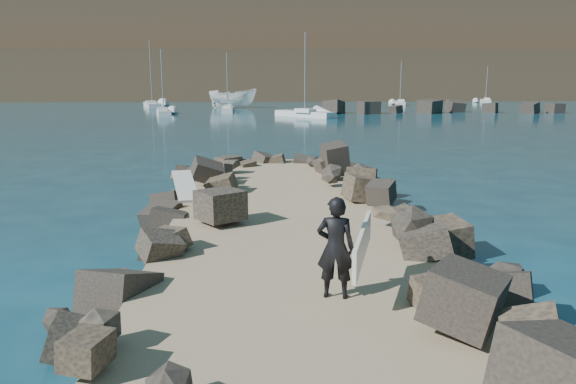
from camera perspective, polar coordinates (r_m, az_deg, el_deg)
The scene contains 15 objects.
ground at distance 15.17m, azimuth -0.21°, elevation -4.81°, with size 800.00×800.00×0.00m, color #0F384C.
jetty at distance 13.17m, azimuth 0.24°, elevation -5.99°, with size 6.00×26.00×0.60m, color #8C7759.
riprap_left at distance 13.74m, azimuth -12.08°, elevation -4.64°, with size 2.60×22.00×1.00m, color black.
riprap_right at distance 14.06m, azimuth 12.04°, elevation -4.27°, with size 2.60×22.00×1.00m, color black.
breakwater_secondary at distance 78.28m, azimuth 24.24°, elevation 7.80°, with size 52.00×4.00×1.20m, color black.
headland at distance 175.27m, azimuth 0.36°, elevation 15.31°, with size 360.00×140.00×32.00m, color #2D4919.
surfboard_resting at distance 16.81m, azimuth -10.41°, elevation 0.25°, with size 0.58×2.32×0.08m, color beige.
boat_imported at distance 83.73m, azimuth -5.63°, elevation 9.45°, with size 2.69×7.15×2.76m, color white.
surfer_with_board at distance 9.47m, azimuth 5.24°, elevation -5.60°, with size 1.15×2.09×1.75m.
sailboat_a at distance 67.48m, azimuth -12.54°, elevation 7.88°, with size 2.69×6.46×7.69m.
sailboat_e at distance 87.96m, azimuth -13.64°, elevation 8.61°, with size 4.07×8.48×9.88m.
sailboat_b at distance 72.43m, azimuth -6.14°, elevation 8.32°, with size 1.44×6.18×7.53m.
sailboat_f at distance 104.63m, azimuth 19.43°, elevation 8.69°, with size 2.35×5.29×6.44m.
sailboat_d at distance 93.20m, azimuth 11.31°, elevation 8.85°, with size 2.24×5.92×7.12m.
sailboat_c at distance 63.56m, azimuth 1.72°, elevation 7.94°, with size 6.59×6.94×9.38m.
Camera 1 is at (-0.75, -14.55, 4.25)m, focal length 35.00 mm.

